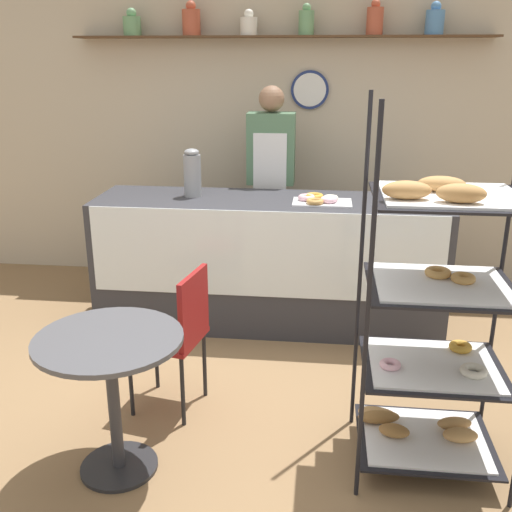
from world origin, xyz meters
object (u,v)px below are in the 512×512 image
Objects in this scene: donut_tray_counter at (319,200)px; cafe_chair at (180,327)px; person_worker at (271,184)px; coffee_carafe at (192,173)px; cafe_table at (111,371)px; pastry_rack at (434,324)px.

cafe_chair is at bearing -122.22° from donut_tray_counter.
donut_tray_counter is at bearing 158.68° from cafe_chair.
person_worker is 4.94× the size of coffee_carafe.
person_worker is 0.77m from coffee_carafe.
person_worker is at bearing 77.17° from cafe_table.
donut_tray_counter is (0.95, -0.11, -0.15)m from coffee_carafe.
pastry_rack is at bearing 8.94° from cafe_table.
cafe_table is at bearing -102.83° from person_worker.
cafe_chair reaches higher than cafe_table.
pastry_rack is 1.40m from cafe_chair.
person_worker is (-0.98, 2.17, 0.20)m from pastry_rack.
person_worker reaches higher than coffee_carafe.
coffee_carafe reaches higher than cafe_table.
person_worker reaches higher than cafe_table.
person_worker is 2.51m from cafe_table.
donut_tray_counter is at bearing 110.45° from pastry_rack.
pastry_rack is 1.66m from donut_tray_counter.
pastry_rack is at bearing -47.23° from coffee_carafe.
donut_tray_counter reaches higher than cafe_chair.
donut_tray_counter reaches higher than cafe_table.
cafe_chair is 1.47m from coffee_carafe.
person_worker is 2.39× the size of cafe_table.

